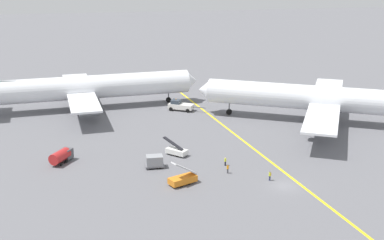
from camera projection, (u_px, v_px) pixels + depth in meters
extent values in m
plane|color=slate|center=(285.00, 186.00, 80.98)|extent=(600.00, 600.00, 0.00)
cube|color=yellow|center=(271.00, 162.00, 90.60)|extent=(14.83, 119.20, 0.01)
cylinder|color=white|center=(90.00, 87.00, 122.58)|extent=(48.55, 9.28, 5.61)
cone|color=white|center=(192.00, 81.00, 129.33)|extent=(3.19, 5.36, 5.16)
cube|color=white|center=(80.00, 91.00, 122.19)|extent=(9.32, 38.93, 0.44)
cylinder|color=#999EA3|center=(89.00, 110.00, 113.08)|extent=(4.39, 2.91, 2.60)
cylinder|color=#999EA3|center=(81.00, 88.00, 132.89)|extent=(4.39, 2.91, 2.60)
cylinder|color=slate|center=(75.00, 99.00, 125.84)|extent=(0.28, 0.28, 2.04)
cylinder|color=black|center=(76.00, 103.00, 126.14)|extent=(1.34, 0.65, 1.30)
cylinder|color=slate|center=(77.00, 106.00, 119.60)|extent=(0.28, 0.28, 2.04)
cylinder|color=black|center=(78.00, 110.00, 119.90)|extent=(1.34, 0.65, 1.30)
cylinder|color=slate|center=(169.00, 96.00, 128.77)|extent=(0.28, 0.28, 2.04)
cylinder|color=black|center=(169.00, 100.00, 129.07)|extent=(1.34, 0.65, 1.30)
cylinder|color=white|center=(314.00, 98.00, 111.93)|extent=(44.28, 27.62, 5.43)
cone|color=white|center=(204.00, 90.00, 118.88)|extent=(4.86, 5.73, 5.00)
cube|color=white|center=(325.00, 102.00, 111.51)|extent=(27.76, 43.46, 0.44)
cylinder|color=#999EA3|center=(323.00, 96.00, 124.11)|extent=(4.93, 4.30, 2.60)
cylinder|color=#999EA3|center=(316.00, 127.00, 100.53)|extent=(4.93, 4.30, 2.60)
cylinder|color=slate|center=(328.00, 119.00, 108.96)|extent=(0.28, 0.28, 2.37)
cylinder|color=black|center=(328.00, 125.00, 109.31)|extent=(1.40, 1.11, 1.30)
cylinder|color=slate|center=(330.00, 111.00, 115.17)|extent=(0.28, 0.28, 2.37)
cylinder|color=black|center=(329.00, 116.00, 115.52)|extent=(1.40, 1.11, 1.30)
cylinder|color=slate|center=(229.00, 107.00, 118.29)|extent=(0.28, 0.28, 2.37)
cylinder|color=black|center=(229.00, 112.00, 118.64)|extent=(1.40, 1.11, 1.30)
cube|color=white|center=(181.00, 106.00, 121.95)|extent=(6.35, 5.20, 1.14)
cube|color=#333D47|center=(176.00, 102.00, 122.05)|extent=(2.86, 2.84, 0.90)
cylinder|color=#4C4C51|center=(199.00, 107.00, 120.51)|extent=(2.85, 1.81, 0.20)
sphere|color=orange|center=(176.00, 99.00, 121.87)|extent=(0.24, 0.24, 0.24)
cylinder|color=black|center=(171.00, 109.00, 121.62)|extent=(0.93, 0.72, 0.90)
cylinder|color=black|center=(175.00, 106.00, 123.93)|extent=(0.93, 0.72, 0.90)
cylinder|color=black|center=(188.00, 111.00, 120.31)|extent=(0.93, 0.72, 0.90)
cylinder|color=black|center=(191.00, 108.00, 122.62)|extent=(0.93, 0.72, 0.90)
cube|color=orange|center=(183.00, 180.00, 81.36)|extent=(4.92, 3.62, 1.00)
cube|color=silver|center=(184.00, 168.00, 80.96)|extent=(4.39, 2.94, 2.71)
cylinder|color=black|center=(181.00, 185.00, 80.55)|extent=(0.63, 0.42, 0.60)
cylinder|color=black|center=(176.00, 182.00, 81.64)|extent=(0.63, 0.42, 0.60)
cylinder|color=black|center=(189.00, 183.00, 81.37)|extent=(0.63, 0.42, 0.60)
cylinder|color=black|center=(184.00, 180.00, 82.47)|extent=(0.63, 0.42, 0.60)
cube|color=slate|center=(155.00, 165.00, 88.13)|extent=(3.28, 2.31, 0.25)
cube|color=gray|center=(154.00, 160.00, 87.86)|extent=(2.87, 2.10, 1.60)
cylinder|color=black|center=(151.00, 168.00, 87.39)|extent=(0.61, 0.22, 0.60)
cylinder|color=black|center=(150.00, 165.00, 88.70)|extent=(0.61, 0.22, 0.60)
cylinder|color=black|center=(159.00, 167.00, 87.63)|extent=(0.61, 0.22, 0.60)
cylinder|color=black|center=(158.00, 164.00, 88.95)|extent=(0.61, 0.22, 0.60)
cylinder|color=red|center=(60.00, 156.00, 89.45)|extent=(3.85, 4.44, 2.00)
cube|color=#4C4C51|center=(67.00, 154.00, 91.29)|extent=(2.46, 2.47, 1.80)
cylinder|color=black|center=(60.00, 160.00, 90.68)|extent=(0.49, 0.61, 0.60)
cylinder|color=black|center=(66.00, 161.00, 90.20)|extent=(0.49, 0.61, 0.60)
cylinder|color=black|center=(54.00, 163.00, 89.35)|extent=(0.49, 0.61, 0.60)
cylinder|color=black|center=(61.00, 164.00, 88.87)|extent=(0.49, 0.61, 0.60)
cube|color=silver|center=(177.00, 151.00, 93.67)|extent=(4.08, 4.13, 0.90)
cube|color=black|center=(173.00, 143.00, 93.70)|extent=(3.45, 3.53, 1.83)
cylinder|color=black|center=(171.00, 154.00, 93.65)|extent=(0.56, 0.57, 0.60)
cylinder|color=black|center=(176.00, 152.00, 94.76)|extent=(0.56, 0.57, 0.60)
cylinder|color=black|center=(178.00, 156.00, 92.85)|extent=(0.56, 0.57, 0.60)
cylinder|color=black|center=(182.00, 153.00, 93.96)|extent=(0.56, 0.57, 0.60)
cylinder|color=#2D3351|center=(270.00, 178.00, 82.90)|extent=(0.28, 0.28, 0.79)
cylinder|color=#D1E02D|center=(270.00, 174.00, 82.70)|extent=(0.36, 0.36, 0.56)
sphere|color=brown|center=(270.00, 172.00, 82.58)|extent=(0.21, 0.21, 0.21)
cylinder|color=#F24C19|center=(271.00, 174.00, 82.42)|extent=(0.05, 0.05, 0.40)
cylinder|color=#4C4C51|center=(228.00, 171.00, 85.73)|extent=(0.28, 0.28, 0.79)
cylinder|color=orange|center=(228.00, 167.00, 85.53)|extent=(0.36, 0.36, 0.56)
sphere|color=brown|center=(228.00, 165.00, 85.42)|extent=(0.21, 0.21, 0.21)
cylinder|color=#F24C19|center=(228.00, 167.00, 85.22)|extent=(0.05, 0.05, 0.40)
cylinder|color=black|center=(225.00, 163.00, 88.96)|extent=(0.28, 0.28, 0.78)
cylinder|color=#D1E02D|center=(225.00, 160.00, 88.76)|extent=(0.36, 0.36, 0.55)
sphere|color=beige|center=(225.00, 158.00, 88.65)|extent=(0.21, 0.21, 0.21)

